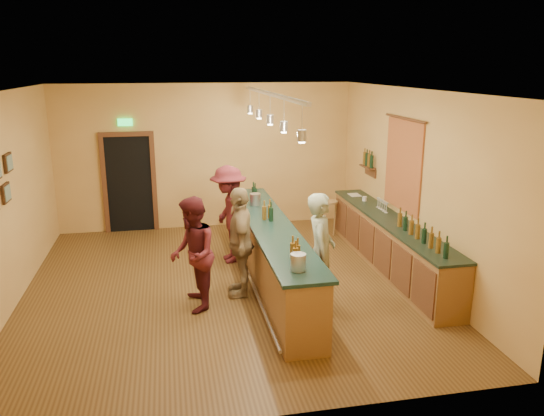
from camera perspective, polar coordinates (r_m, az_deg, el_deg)
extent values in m
plane|color=#4E3116|center=(9.00, -4.94, -8.33)|extent=(7.00, 7.00, 0.00)
cube|color=silver|center=(8.26, -5.46, 12.48)|extent=(6.50, 7.00, 0.02)
cube|color=#BF8C47|center=(11.90, -7.03, 5.50)|extent=(6.50, 0.02, 3.20)
cube|color=#BF8C47|center=(5.18, -0.93, -7.30)|extent=(6.50, 0.02, 3.20)
cube|color=#BF8C47|center=(8.78, -26.78, 0.49)|extent=(0.02, 7.00, 3.20)
cube|color=#BF8C47|center=(9.39, 14.96, 2.49)|extent=(0.02, 7.00, 3.20)
cube|color=black|center=(11.99, -15.07, 2.48)|extent=(0.95, 0.06, 2.10)
cube|color=#4D2B17|center=(12.02, -17.57, 2.32)|extent=(0.10, 0.08, 2.10)
cube|color=#4D2B17|center=(11.94, -12.56, 2.59)|extent=(0.10, 0.08, 2.10)
cube|color=#4D2B17|center=(11.79, -15.44, 7.68)|extent=(1.15, 0.08, 0.10)
cube|color=#19E54C|center=(11.75, -15.53, 8.88)|extent=(0.30, 0.04, 0.15)
cube|color=#A83521|center=(9.68, 13.92, 4.45)|extent=(0.03, 1.40, 1.60)
cube|color=#4D2B17|center=(11.06, 10.24, 4.37)|extent=(0.16, 0.55, 0.03)
cube|color=#4D2B17|center=(11.11, 10.55, 3.87)|extent=(0.03, 0.55, 0.18)
cube|color=brown|center=(9.75, 12.51, -3.91)|extent=(0.55, 4.50, 0.90)
cube|color=black|center=(9.61, 12.67, -1.26)|extent=(0.60, 4.55, 0.04)
cylinder|color=silver|center=(10.75, 9.93, 0.99)|extent=(0.09, 0.09, 0.09)
cube|color=silver|center=(11.20, 8.86, 1.40)|extent=(0.22, 0.30, 0.01)
cube|color=brown|center=(8.91, -0.19, -5.03)|extent=(0.60, 5.00, 1.00)
cube|color=black|center=(8.74, -0.19, -1.80)|extent=(0.70, 5.10, 0.05)
cylinder|color=silver|center=(8.98, -2.46, -7.28)|extent=(0.05, 5.00, 0.05)
cylinder|color=silver|center=(6.75, 2.83, -5.84)|extent=(0.20, 0.20, 0.22)
cylinder|color=silver|center=(9.84, -1.82, 0.94)|extent=(0.20, 0.20, 0.22)
cube|color=silver|center=(8.37, -0.21, 12.17)|extent=(0.06, 4.60, 0.05)
cylinder|color=silver|center=(6.44, 3.26, 9.55)|extent=(0.01, 0.01, 0.35)
cylinder|color=#A5A5AD|center=(6.47, 3.23, 7.79)|extent=(0.11, 0.11, 0.14)
cylinder|color=#FFEABF|center=(6.48, 3.22, 7.09)|extent=(0.08, 0.08, 0.02)
cylinder|color=silver|center=(7.41, 1.30, 10.31)|extent=(0.01, 0.01, 0.35)
cylinder|color=#A5A5AD|center=(7.43, 1.29, 8.77)|extent=(0.11, 0.11, 0.14)
cylinder|color=#FFEABF|center=(7.44, 1.29, 8.16)|extent=(0.08, 0.08, 0.02)
cylinder|color=silver|center=(8.39, -0.21, 10.88)|extent=(0.01, 0.01, 0.35)
cylinder|color=#A5A5AD|center=(8.40, -0.20, 9.52)|extent=(0.11, 0.11, 0.14)
cylinder|color=#FFEABF|center=(8.41, -0.20, 8.98)|extent=(0.08, 0.08, 0.02)
cylinder|color=silver|center=(9.37, -1.40, 11.33)|extent=(0.01, 0.01, 0.35)
cylinder|color=#A5A5AD|center=(9.38, -1.39, 10.11)|extent=(0.11, 0.11, 0.14)
cylinder|color=#FFEABF|center=(9.39, -1.39, 9.62)|extent=(0.08, 0.08, 0.02)
cylinder|color=silver|center=(10.35, -2.37, 11.68)|extent=(0.01, 0.01, 0.35)
cylinder|color=#A5A5AD|center=(10.37, -2.36, 10.58)|extent=(0.11, 0.11, 0.14)
cylinder|color=#FFEABF|center=(10.37, -2.36, 10.14)|extent=(0.08, 0.08, 0.02)
imported|color=gray|center=(7.91, 5.25, -4.72)|extent=(0.60, 0.75, 1.79)
imported|color=#59191E|center=(7.95, -8.52, -4.96)|extent=(0.66, 0.85, 1.73)
imported|color=#997A51|center=(8.37, -3.43, -3.65)|extent=(0.55, 1.08, 1.77)
imported|color=#59191E|center=(9.81, -4.66, -0.67)|extent=(0.78, 1.23, 1.82)
cylinder|color=#9E7547|center=(11.27, 6.12, 0.65)|extent=(0.38, 0.38, 0.05)
cylinder|color=#9E7547|center=(11.42, 6.77, -1.23)|extent=(0.04, 0.04, 0.74)
cylinder|color=#9E7547|center=(11.47, 5.53, -1.12)|extent=(0.04, 0.04, 0.74)
cylinder|color=#9E7547|center=(11.24, 5.90, -1.48)|extent=(0.04, 0.04, 0.74)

